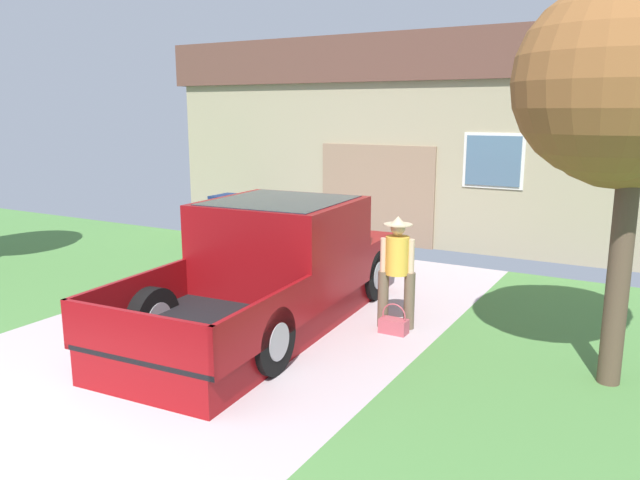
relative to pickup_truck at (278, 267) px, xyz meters
The scene contains 6 objects.
pickup_truck is the anchor object (origin of this frame).
person_with_hat 1.70m from the pickup_truck, 16.13° to the left, with size 0.49×0.39×1.57m.
handbag 1.83m from the pickup_truck, ahead, with size 0.38×0.20×0.42m.
house_with_garage 8.46m from the pickup_truck, 96.54° to the left, with size 11.42×5.78×4.59m.
front_yard_tree 4.95m from the pickup_truck, ahead, with size 2.21×2.41×4.24m.
wheeled_trash_bin 5.06m from the pickup_truck, 135.79° to the left, with size 0.60×0.72×1.14m.
Camera 1 is at (5.09, -2.52, 2.97)m, focal length 34.77 mm.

